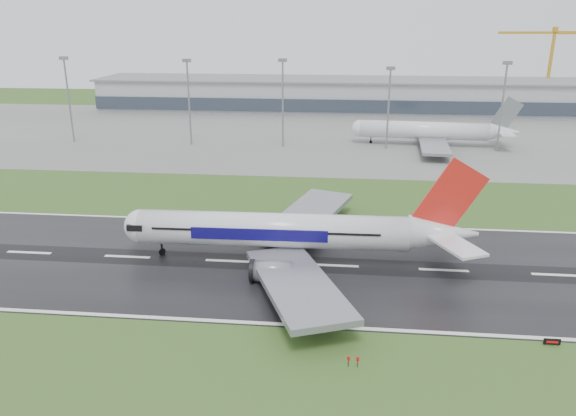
# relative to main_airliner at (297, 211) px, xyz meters

# --- Properties ---
(ground) EXTENTS (520.00, 520.00, 0.00)m
(ground) POSITION_rel_main_airliner_xyz_m (7.16, -2.17, -9.92)
(ground) COLOR #2F501D
(ground) RESTS_ON ground
(runway) EXTENTS (400.00, 45.00, 0.10)m
(runway) POSITION_rel_main_airliner_xyz_m (7.16, -2.17, -9.87)
(runway) COLOR black
(runway) RESTS_ON ground
(apron) EXTENTS (400.00, 130.00, 0.08)m
(apron) POSITION_rel_main_airliner_xyz_m (7.16, 122.83, -9.88)
(apron) COLOR slate
(apron) RESTS_ON ground
(terminal) EXTENTS (240.00, 36.00, 15.00)m
(terminal) POSITION_rel_main_airliner_xyz_m (7.16, 182.83, -2.42)
(terminal) COLOR #94979F
(terminal) RESTS_ON ground
(main_airliner) EXTENTS (67.65, 64.54, 19.65)m
(main_airliner) POSITION_rel_main_airliner_xyz_m (0.00, 0.00, 0.00)
(main_airliner) COLOR silver
(main_airliner) RESTS_ON runway
(parked_airliner) EXTENTS (63.68, 59.86, 17.55)m
(parked_airliner) POSITION_rel_main_airliner_xyz_m (39.39, 105.15, -1.07)
(parked_airliner) COLOR silver
(parked_airliner) RESTS_ON apron
(tower_crane) EXTENTS (40.57, 6.62, 40.38)m
(tower_crane) POSITION_rel_main_airliner_xyz_m (109.42, 197.83, 10.27)
(tower_crane) COLOR #BE891D
(tower_crane) RESTS_ON ground
(runway_sign) EXTENTS (2.31, 0.38, 1.04)m
(runway_sign) POSITION_rel_main_airliner_xyz_m (38.28, -25.59, -9.40)
(runway_sign) COLOR black
(runway_sign) RESTS_ON ground
(floodmast_0) EXTENTS (0.64, 0.64, 29.86)m
(floodmast_0) POSITION_rel_main_airliner_xyz_m (-92.25, 97.83, 5.01)
(floodmast_0) COLOR gray
(floodmast_0) RESTS_ON ground
(floodmast_1) EXTENTS (0.64, 0.64, 29.35)m
(floodmast_1) POSITION_rel_main_airliner_xyz_m (-47.29, 97.83, 4.75)
(floodmast_1) COLOR gray
(floodmast_1) RESTS_ON ground
(floodmast_2) EXTENTS (0.64, 0.64, 29.70)m
(floodmast_2) POSITION_rel_main_airliner_xyz_m (-13.52, 97.83, 4.93)
(floodmast_2) COLOR gray
(floodmast_2) RESTS_ON ground
(floodmast_3) EXTENTS (0.64, 0.64, 27.28)m
(floodmast_3) POSITION_rel_main_airliner_xyz_m (23.32, 97.83, 3.72)
(floodmast_3) COLOR gray
(floodmast_3) RESTS_ON ground
(floodmast_4) EXTENTS (0.64, 0.64, 29.33)m
(floodmast_4) POSITION_rel_main_airliner_xyz_m (61.35, 97.83, 4.74)
(floodmast_4) COLOR gray
(floodmast_4) RESTS_ON ground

